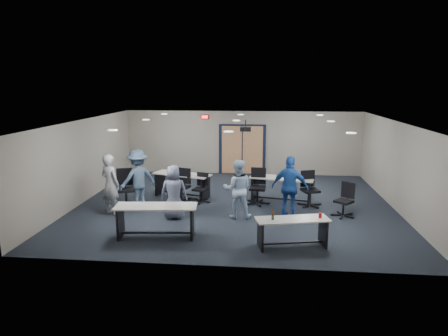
# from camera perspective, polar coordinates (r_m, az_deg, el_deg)

# --- Properties ---
(floor) EXTENTS (10.00, 10.00, 0.00)m
(floor) POSITION_cam_1_polar(r_m,az_deg,el_deg) (13.03, 1.56, -5.19)
(floor) COLOR black
(floor) RESTS_ON ground
(back_wall) EXTENTS (10.00, 0.04, 2.70)m
(back_wall) POSITION_cam_1_polar(r_m,az_deg,el_deg) (17.12, 2.63, 3.61)
(back_wall) COLOR gray
(back_wall) RESTS_ON floor
(front_wall) EXTENTS (10.00, 0.04, 2.70)m
(front_wall) POSITION_cam_1_polar(r_m,az_deg,el_deg) (8.34, -0.54, -5.46)
(front_wall) COLOR gray
(front_wall) RESTS_ON floor
(left_wall) EXTENTS (0.04, 9.00, 2.70)m
(left_wall) POSITION_cam_1_polar(r_m,az_deg,el_deg) (13.95, -19.36, 1.00)
(left_wall) COLOR gray
(left_wall) RESTS_ON floor
(right_wall) EXTENTS (0.04, 9.00, 2.70)m
(right_wall) POSITION_cam_1_polar(r_m,az_deg,el_deg) (13.33, 23.57, 0.18)
(right_wall) COLOR gray
(right_wall) RESTS_ON floor
(ceiling) EXTENTS (10.00, 9.00, 0.04)m
(ceiling) POSITION_cam_1_polar(r_m,az_deg,el_deg) (12.50, 1.63, 6.72)
(ceiling) COLOR silver
(ceiling) RESTS_ON back_wall
(double_door) EXTENTS (2.00, 0.07, 2.20)m
(double_door) POSITION_cam_1_polar(r_m,az_deg,el_deg) (17.13, 2.62, 2.60)
(double_door) COLOR black
(double_door) RESTS_ON back_wall
(exit_sign) EXTENTS (0.32, 0.07, 0.18)m
(exit_sign) POSITION_cam_1_polar(r_m,az_deg,el_deg) (17.09, -2.75, 7.31)
(exit_sign) COLOR black
(exit_sign) RESTS_ON back_wall
(ceiling_projector) EXTENTS (0.35, 0.32, 0.37)m
(ceiling_projector) POSITION_cam_1_polar(r_m,az_deg,el_deg) (13.00, 3.10, 5.61)
(ceiling_projector) COLOR black
(ceiling_projector) RESTS_ON ceiling
(ceiling_can_lights) EXTENTS (6.24, 5.74, 0.02)m
(ceiling_can_lights) POSITION_cam_1_polar(r_m,az_deg,el_deg) (12.75, 1.71, 6.69)
(ceiling_can_lights) COLOR silver
(ceiling_can_lights) RESTS_ON ceiling
(table_front_left) EXTENTS (2.11, 0.88, 0.83)m
(table_front_left) POSITION_cam_1_polar(r_m,az_deg,el_deg) (10.32, -9.68, -6.73)
(table_front_left) COLOR beige
(table_front_left) RESTS_ON floor
(table_front_right) EXTENTS (1.83, 0.95, 0.97)m
(table_front_right) POSITION_cam_1_polar(r_m,az_deg,el_deg) (9.75, 9.72, -8.35)
(table_front_right) COLOR beige
(table_front_right) RESTS_ON floor
(table_back_left) EXTENTS (2.12, 1.27, 0.82)m
(table_back_left) POSITION_cam_1_polar(r_m,az_deg,el_deg) (13.79, -6.00, -1.87)
(table_back_left) COLOR beige
(table_back_left) RESTS_ON floor
(table_back_right) EXTENTS (2.16, 1.09, 0.84)m
(table_back_right) POSITION_cam_1_polar(r_m,az_deg,el_deg) (13.22, 8.20, -2.47)
(table_back_right) COLOR beige
(table_back_right) RESTS_ON floor
(chair_back_a) EXTENTS (0.88, 0.88, 1.10)m
(chair_back_a) POSITION_cam_1_polar(r_m,az_deg,el_deg) (13.21, -6.15, -2.53)
(chair_back_a) COLOR black
(chair_back_a) RESTS_ON floor
(chair_back_b) EXTENTS (0.76, 0.76, 0.97)m
(chair_back_b) POSITION_cam_1_polar(r_m,az_deg,el_deg) (13.13, -3.41, -2.88)
(chair_back_b) COLOR black
(chair_back_b) RESTS_ON floor
(chair_back_c) EXTENTS (0.79, 0.79, 1.16)m
(chair_back_c) POSITION_cam_1_polar(r_m,az_deg,el_deg) (12.94, 4.82, -2.67)
(chair_back_c) COLOR black
(chair_back_c) RESTS_ON floor
(chair_back_d) EXTENTS (0.90, 0.90, 1.12)m
(chair_back_d) POSITION_cam_1_polar(r_m,az_deg,el_deg) (12.97, 12.23, -2.96)
(chair_back_d) COLOR black
(chair_back_d) RESTS_ON floor
(chair_loose_left) EXTENTS (0.99, 0.99, 1.20)m
(chair_loose_left) POSITION_cam_1_polar(r_m,az_deg,el_deg) (13.02, -13.85, -2.81)
(chair_loose_left) COLOR black
(chair_loose_left) RESTS_ON floor
(chair_loose_right) EXTENTS (0.89, 0.89, 1.01)m
(chair_loose_right) POSITION_cam_1_polar(r_m,az_deg,el_deg) (12.23, 16.75, -4.40)
(chair_loose_right) COLOR black
(chair_loose_right) RESTS_ON floor
(person_gray) EXTENTS (0.79, 0.69, 1.83)m
(person_gray) POSITION_cam_1_polar(r_m,az_deg,el_deg) (12.29, -15.95, -2.28)
(person_gray) COLOR #969CA4
(person_gray) RESTS_ON floor
(person_plaid) EXTENTS (0.85, 0.64, 1.58)m
(person_plaid) POSITION_cam_1_polar(r_m,az_deg,el_deg) (11.58, -7.18, -3.43)
(person_plaid) COLOR slate
(person_plaid) RESTS_ON floor
(person_lightblue) EXTENTS (0.88, 0.71, 1.72)m
(person_lightblue) POSITION_cam_1_polar(r_m,az_deg,el_deg) (11.56, 1.94, -3.00)
(person_lightblue) COLOR #B7D4F2
(person_lightblue) RESTS_ON floor
(person_navy) EXTENTS (1.16, 0.75, 1.83)m
(person_navy) POSITION_cam_1_polar(r_m,az_deg,el_deg) (11.65, 9.42, -2.76)
(person_navy) COLOR #1B4594
(person_navy) RESTS_ON floor
(person_back) EXTENTS (1.34, 1.29, 1.83)m
(person_back) POSITION_cam_1_polar(r_m,az_deg,el_deg) (12.86, -12.20, -1.46)
(person_back) COLOR #415A76
(person_back) RESTS_ON floor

